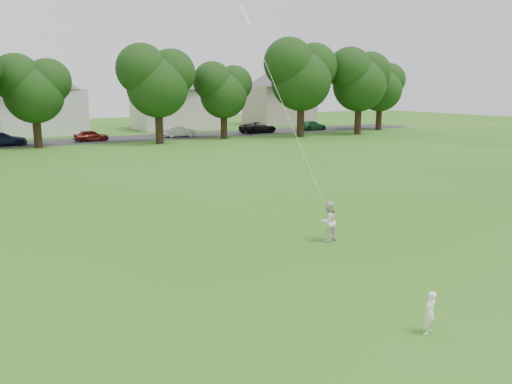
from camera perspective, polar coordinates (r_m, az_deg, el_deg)
ground at (r=13.55m, az=4.90°, el=-11.02°), size 160.00×160.00×0.00m
street at (r=53.01m, az=-21.75°, el=5.32°), size 90.00×7.00×0.01m
toddler at (r=11.71m, az=19.23°, el=-12.88°), size 0.40×0.31×0.98m
older_boy at (r=17.51m, az=8.24°, el=-3.33°), size 0.75×0.62×1.42m
kite at (r=18.53m, az=3.29°, el=9.50°), size 0.88×2.68×8.33m
tree_row at (r=47.90m, az=-14.53°, el=12.67°), size 79.17×9.20×10.71m
parked_cars at (r=52.14m, az=-20.36°, el=6.01°), size 64.13×2.50×1.26m
house_row at (r=62.68m, az=-23.35°, el=10.62°), size 76.70×14.19×10.47m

